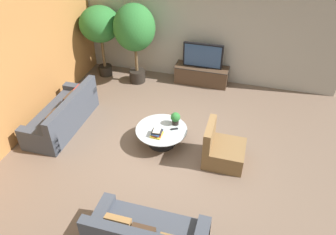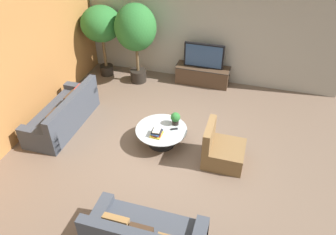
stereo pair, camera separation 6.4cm
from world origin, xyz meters
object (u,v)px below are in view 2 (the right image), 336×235
at_px(media_console, 203,75).
at_px(coffee_table, 161,133).
at_px(potted_palm_tall, 101,26).
at_px(potted_palm_corner, 136,30).
at_px(television, 204,56).
at_px(potted_plant_tabletop, 175,118).
at_px(couch_by_wall, 64,115).
at_px(armchair_wicker, 221,151).

relative_size(media_console, coffee_table, 1.33).
bearing_deg(potted_palm_tall, potted_palm_corner, -5.75).
height_order(television, potted_plant_tabletop, television).
height_order(media_console, couch_by_wall, couch_by_wall).
bearing_deg(couch_by_wall, coffee_table, 90.75).
relative_size(couch_by_wall, potted_palm_corner, 0.94).
bearing_deg(potted_palm_corner, coffee_table, -58.96).
bearing_deg(coffee_table, media_console, 83.31).
distance_m(potted_palm_corner, potted_plant_tabletop, 2.88).
relative_size(television, potted_palm_corner, 0.49).
xyz_separation_m(television, potted_palm_corner, (-1.76, -0.40, 0.68)).
relative_size(couch_by_wall, armchair_wicker, 2.39).
xyz_separation_m(coffee_table, potted_plant_tabletop, (0.24, 0.25, 0.28)).
bearing_deg(potted_plant_tabletop, television, 88.05).
distance_m(couch_by_wall, armchair_wicker, 3.68).
distance_m(coffee_table, potted_palm_tall, 3.71).
relative_size(couch_by_wall, potted_plant_tabletop, 7.01).
height_order(armchair_wicker, potted_palm_tall, potted_palm_tall).
relative_size(media_console, potted_palm_corner, 0.67).
xyz_separation_m(armchair_wicker, potted_plant_tabletop, (-1.09, 0.45, 0.27)).
distance_m(television, armchair_wicker, 3.19).
distance_m(television, potted_plant_tabletop, 2.55).
relative_size(media_console, couch_by_wall, 0.72).
bearing_deg(media_console, potted_plant_tabletop, -91.95).
relative_size(coffee_table, potted_plant_tabletop, 3.77).
bearing_deg(couch_by_wall, potted_plant_tabletop, 96.24).
bearing_deg(coffee_table, armchair_wicker, -8.29).
distance_m(media_console, potted_palm_tall, 3.06).
height_order(armchair_wicker, potted_palm_corner, potted_palm_corner).
bearing_deg(potted_plant_tabletop, potted_palm_corner, 128.16).
bearing_deg(television, coffee_table, -96.69).
xyz_separation_m(coffee_table, potted_palm_tall, (-2.47, 2.49, 1.21)).
height_order(television, potted_palm_tall, potted_palm_tall).
xyz_separation_m(armchair_wicker, potted_palm_corner, (-2.76, 2.58, 1.24)).
bearing_deg(armchair_wicker, television, 18.64).
xyz_separation_m(television, coffee_table, (-0.33, -2.78, -0.57)).
bearing_deg(coffee_table, potted_plant_tabletop, 46.45).
bearing_deg(media_console, couch_by_wall, -133.56).
bearing_deg(potted_plant_tabletop, couch_by_wall, -173.76).
distance_m(armchair_wicker, potted_palm_corner, 3.98).
relative_size(coffee_table, armchair_wicker, 1.29).
distance_m(coffee_table, armchair_wicker, 1.34).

